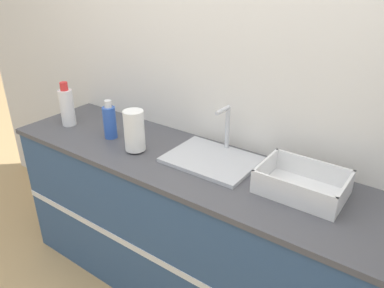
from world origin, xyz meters
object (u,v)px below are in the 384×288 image
(sink, at_px, (212,157))
(dish_rack, at_px, (302,185))
(bottle_white_spray, at_px, (67,106))
(paper_towel_roll, at_px, (134,131))
(bottle_blue, at_px, (110,121))

(sink, bearing_deg, dish_rack, -2.20)
(sink, distance_m, bottle_white_spray, 1.02)
(paper_towel_roll, relative_size, bottle_blue, 1.02)
(paper_towel_roll, distance_m, bottle_blue, 0.25)
(dish_rack, height_order, bottle_blue, bottle_blue)
(bottle_blue, height_order, bottle_white_spray, bottle_white_spray)
(sink, height_order, bottle_white_spray, bottle_white_spray)
(dish_rack, distance_m, bottle_blue, 1.14)
(bottle_white_spray, bearing_deg, sink, 7.02)
(sink, bearing_deg, bottle_white_spray, -172.98)
(sink, height_order, bottle_blue, sink)
(paper_towel_roll, distance_m, dish_rack, 0.91)
(paper_towel_roll, bearing_deg, bottle_blue, 169.30)
(sink, xyz_separation_m, bottle_white_spray, (-1.01, -0.12, 0.10))
(sink, distance_m, dish_rack, 0.49)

